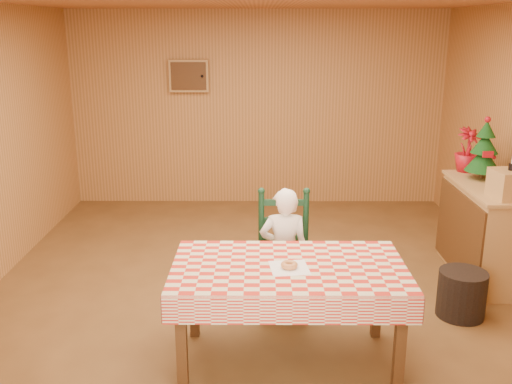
% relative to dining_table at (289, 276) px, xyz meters
% --- Properties ---
extents(ground, '(6.00, 6.00, 0.00)m').
position_rel_dining_table_xyz_m(ground, '(-0.24, 1.02, -0.69)').
color(ground, brown).
rests_on(ground, ground).
extents(cabin_walls, '(5.10, 6.05, 2.65)m').
position_rel_dining_table_xyz_m(cabin_walls, '(-0.24, 1.55, 1.14)').
color(cabin_walls, '#B17A40').
rests_on(cabin_walls, ground).
extents(dining_table, '(1.66, 0.96, 0.77)m').
position_rel_dining_table_xyz_m(dining_table, '(0.00, 0.00, 0.00)').
color(dining_table, '#4D2D14').
rests_on(dining_table, ground).
extents(ladder_chair, '(0.44, 0.40, 1.08)m').
position_rel_dining_table_xyz_m(ladder_chair, '(0.00, 0.79, -0.18)').
color(ladder_chair, black).
rests_on(ladder_chair, ground).
extents(seated_child, '(0.41, 0.27, 1.12)m').
position_rel_dining_table_xyz_m(seated_child, '(-0.00, 0.73, -0.13)').
color(seated_child, white).
rests_on(seated_child, ground).
extents(napkin, '(0.29, 0.29, 0.00)m').
position_rel_dining_table_xyz_m(napkin, '(-0.00, -0.05, 0.08)').
color(napkin, white).
rests_on(napkin, dining_table).
extents(donut, '(0.14, 0.14, 0.04)m').
position_rel_dining_table_xyz_m(donut, '(-0.00, -0.05, 0.11)').
color(donut, '#C38046').
rests_on(donut, napkin).
extents(shelf_unit, '(0.54, 1.24, 0.93)m').
position_rel_dining_table_xyz_m(shelf_unit, '(1.98, 1.51, -0.22)').
color(shelf_unit, tan).
rests_on(shelf_unit, ground).
extents(crate, '(0.33, 0.33, 0.25)m').
position_rel_dining_table_xyz_m(crate, '(1.99, 1.11, 0.37)').
color(crate, tan).
rests_on(crate, shelf_unit).
extents(christmas_tree, '(0.34, 0.34, 0.62)m').
position_rel_dining_table_xyz_m(christmas_tree, '(1.99, 1.76, 0.52)').
color(christmas_tree, '#4D2D14').
rests_on(christmas_tree, shelf_unit).
extents(flower_arrangement, '(0.33, 0.33, 0.46)m').
position_rel_dining_table_xyz_m(flower_arrangement, '(1.94, 2.06, 0.47)').
color(flower_arrangement, maroon).
rests_on(flower_arrangement, shelf_unit).
extents(storage_bin, '(0.52, 0.52, 0.40)m').
position_rel_dining_table_xyz_m(storage_bin, '(1.51, 0.71, -0.49)').
color(storage_bin, black).
rests_on(storage_bin, ground).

